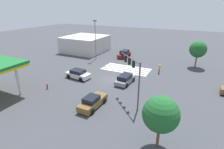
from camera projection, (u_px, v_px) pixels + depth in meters
ground_plane at (112, 80)px, 29.59m from camera, size 150.84×150.84×0.00m
crosswalk_markings at (126, 69)px, 34.89m from camera, size 9.41×4.40×0.01m
traffic_signal_mast at (132, 69)px, 21.39m from camera, size 4.01×4.01×6.05m
car_0 at (124, 54)px, 42.67m from camera, size 2.11×4.63×1.71m
car_1 at (78, 74)px, 30.30m from camera, size 4.45×2.43×1.52m
car_2 at (93, 102)px, 21.64m from camera, size 2.05×4.57×1.50m
car_4 at (125, 79)px, 28.24m from camera, size 2.29×4.30×1.48m
corner_building at (86, 44)px, 47.88m from camera, size 10.35×10.35×4.09m
pedestrian at (159, 68)px, 32.40m from camera, size 0.41×0.41×1.76m
street_light_pole_a at (95, 37)px, 39.42m from camera, size 0.80×0.36×8.83m
tree_corner_a at (198, 49)px, 34.74m from camera, size 3.31×3.31×5.37m
tree_corner_b at (161, 114)px, 14.49m from camera, size 3.13×3.13×4.96m
fire_hydrant at (47, 86)px, 26.40m from camera, size 0.22×0.22×0.86m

